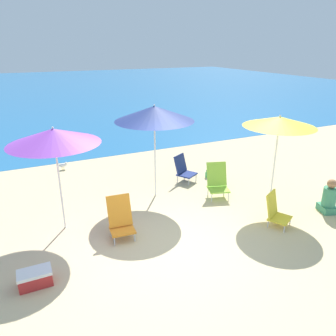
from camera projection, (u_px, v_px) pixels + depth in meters
name	position (u px, v px, depth m)	size (l,w,h in m)	color
ground_plane	(168.00, 241.00, 6.45)	(60.00, 60.00, 0.00)	#D1BA89
sea_water	(42.00, 89.00, 28.10)	(60.00, 40.00, 0.01)	#23669E
beach_umbrella_purple	(54.00, 136.00, 6.23)	(1.77, 1.77, 2.18)	white
beach_umbrella_yellow	(279.00, 122.00, 7.32)	(1.63, 1.63, 2.17)	white
beach_umbrella_navy	(154.00, 114.00, 7.67)	(1.89, 1.89, 2.33)	white
beach_chair_orange	(121.00, 218.00, 6.49)	(0.51, 0.57, 0.84)	silver
beach_chair_navy	(184.00, 169.00, 9.19)	(0.67, 0.69, 0.74)	silver
beach_chair_yellow	(275.00, 211.00, 6.94)	(0.63, 0.63, 0.72)	silver
beach_chair_lime	(217.00, 181.00, 8.24)	(0.65, 0.69, 0.85)	silver
person_seated_near	(329.00, 199.00, 7.48)	(0.44, 0.48, 0.81)	#3F8C66
water_bottle	(207.00, 174.00, 9.52)	(0.09, 0.09, 0.23)	#4CB266
cooler_box	(35.00, 278.00, 5.23)	(0.52, 0.31, 0.27)	#B72828
seagull	(63.00, 165.00, 10.11)	(0.27, 0.11, 0.23)	gold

